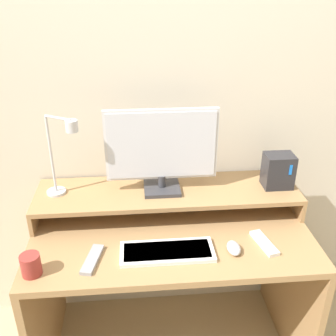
# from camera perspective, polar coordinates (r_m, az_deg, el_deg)

# --- Properties ---
(wall_back) EXTENTS (6.00, 0.05, 2.50)m
(wall_back) POSITION_cam_1_polar(r_m,az_deg,el_deg) (1.92, -0.58, 10.05)
(wall_back) COLOR beige
(wall_back) RESTS_ON ground_plane
(desk) EXTENTS (1.26, 0.68, 0.74)m
(desk) POSITION_cam_1_polar(r_m,az_deg,el_deg) (1.94, 0.43, -14.19)
(desk) COLOR #A87F51
(desk) RESTS_ON ground_plane
(monitor_shelf) EXTENTS (1.26, 0.33, 0.12)m
(monitor_shelf) POSITION_cam_1_polar(r_m,az_deg,el_deg) (1.90, -0.04, -3.63)
(monitor_shelf) COLOR #A87F51
(monitor_shelf) RESTS_ON desk
(monitor) EXTENTS (0.52, 0.17, 0.40)m
(monitor) POSITION_cam_1_polar(r_m,az_deg,el_deg) (1.80, -0.94, 2.72)
(monitor) COLOR #38383D
(monitor) RESTS_ON monitor_shelf
(desk_lamp) EXTENTS (0.19, 0.14, 0.39)m
(desk_lamp) POSITION_cam_1_polar(r_m,az_deg,el_deg) (1.80, -15.11, 2.18)
(desk_lamp) COLOR silver
(desk_lamp) RESTS_ON monitor_shelf
(router_dock) EXTENTS (0.14, 0.11, 0.17)m
(router_dock) POSITION_cam_1_polar(r_m,az_deg,el_deg) (1.96, 15.69, -0.37)
(router_dock) COLOR #28282D
(router_dock) RESTS_ON monitor_shelf
(keyboard) EXTENTS (0.39, 0.16, 0.02)m
(keyboard) POSITION_cam_1_polar(r_m,az_deg,el_deg) (1.68, -0.13, -12.03)
(keyboard) COLOR white
(keyboard) RESTS_ON desk
(mouse) EXTENTS (0.06, 0.10, 0.03)m
(mouse) POSITION_cam_1_polar(r_m,az_deg,el_deg) (1.71, 9.51, -11.37)
(mouse) COLOR silver
(mouse) RESTS_ON desk
(remote_control) EXTENTS (0.09, 0.19, 0.02)m
(remote_control) POSITION_cam_1_polar(r_m,az_deg,el_deg) (1.67, -10.91, -12.89)
(remote_control) COLOR #99999E
(remote_control) RESTS_ON desk
(remote_secondary) EXTENTS (0.09, 0.18, 0.02)m
(remote_secondary) POSITION_cam_1_polar(r_m,az_deg,el_deg) (1.77, 13.79, -10.52)
(remote_secondary) COLOR white
(remote_secondary) RESTS_ON desk
(mug) EXTENTS (0.08, 0.08, 0.09)m
(mug) POSITION_cam_1_polar(r_m,az_deg,el_deg) (1.65, -19.28, -13.13)
(mug) COLOR #9E332D
(mug) RESTS_ON desk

